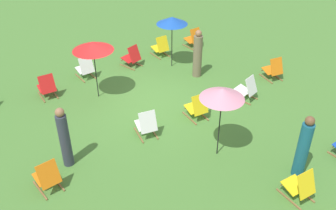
{
  "coord_description": "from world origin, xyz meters",
  "views": [
    {
      "loc": [
        5.56,
        8.72,
        6.59
      ],
      "look_at": [
        0.0,
        1.2,
        0.5
      ],
      "focal_mm": 40.44,
      "sensor_mm": 36.0,
      "label": 1
    }
  ],
  "objects_px": {
    "deckchair_5": "(194,39)",
    "deckchair_13": "(132,57)",
    "deckchair_12": "(47,177)",
    "person_2": "(64,138)",
    "umbrella_2": "(222,94)",
    "person_0": "(198,55)",
    "deckchair_2": "(47,87)",
    "deckchair_15": "(146,124)",
    "person_1": "(303,148)",
    "deckchair_0": "(197,107)",
    "deckchair_14": "(247,89)",
    "deckchair_10": "(273,69)",
    "deckchair_6": "(300,186)",
    "umbrella_0": "(93,46)",
    "deckchair_7": "(85,68)",
    "umbrella_1": "(172,21)",
    "deckchair_8": "(161,47)"
  },
  "relations": [
    {
      "from": "deckchair_5",
      "to": "deckchair_13",
      "type": "xyz_separation_m",
      "value": [
        2.98,
        -0.03,
        0.0
      ]
    },
    {
      "from": "deckchair_12",
      "to": "person_2",
      "type": "relative_size",
      "value": 0.49
    },
    {
      "from": "umbrella_2",
      "to": "person_0",
      "type": "xyz_separation_m",
      "value": [
        -2.37,
        -3.65,
        -1.04
      ]
    },
    {
      "from": "deckchair_2",
      "to": "deckchair_5",
      "type": "relative_size",
      "value": 1.0
    },
    {
      "from": "deckchair_2",
      "to": "deckchair_15",
      "type": "height_order",
      "value": "same"
    },
    {
      "from": "deckchair_15",
      "to": "umbrella_2",
      "type": "xyz_separation_m",
      "value": [
        -1.06,
        1.78,
        1.5
      ]
    },
    {
      "from": "deckchair_12",
      "to": "person_1",
      "type": "bearing_deg",
      "value": 144.82
    },
    {
      "from": "deckchair_12",
      "to": "person_0",
      "type": "height_order",
      "value": "person_0"
    },
    {
      "from": "person_0",
      "to": "deckchair_0",
      "type": "bearing_deg",
      "value": 67.89
    },
    {
      "from": "deckchair_2",
      "to": "deckchair_15",
      "type": "relative_size",
      "value": 0.98
    },
    {
      "from": "deckchair_14",
      "to": "person_0",
      "type": "relative_size",
      "value": 0.49
    },
    {
      "from": "deckchair_14",
      "to": "deckchair_2",
      "type": "bearing_deg",
      "value": -50.7
    },
    {
      "from": "deckchair_10",
      "to": "deckchair_14",
      "type": "bearing_deg",
      "value": 24.58
    },
    {
      "from": "deckchair_5",
      "to": "deckchair_6",
      "type": "height_order",
      "value": "same"
    },
    {
      "from": "umbrella_0",
      "to": "person_1",
      "type": "xyz_separation_m",
      "value": [
        -2.25,
        6.24,
        -0.97
      ]
    },
    {
      "from": "deckchair_7",
      "to": "person_0",
      "type": "height_order",
      "value": "person_0"
    },
    {
      "from": "deckchair_2",
      "to": "deckchair_10",
      "type": "height_order",
      "value": "same"
    },
    {
      "from": "deckchair_7",
      "to": "person_2",
      "type": "distance_m",
      "value": 4.63
    },
    {
      "from": "deckchair_5",
      "to": "person_2",
      "type": "xyz_separation_m",
      "value": [
        7.2,
        3.67,
        0.46
      ]
    },
    {
      "from": "umbrella_1",
      "to": "umbrella_2",
      "type": "xyz_separation_m",
      "value": [
        2.09,
        4.79,
        0.07
      ]
    },
    {
      "from": "deckchair_0",
      "to": "umbrella_1",
      "type": "relative_size",
      "value": 0.43
    },
    {
      "from": "umbrella_1",
      "to": "deckchair_2",
      "type": "bearing_deg",
      "value": -8.08
    },
    {
      "from": "deckchair_2",
      "to": "deckchair_7",
      "type": "distance_m",
      "value": 1.65
    },
    {
      "from": "deckchair_2",
      "to": "umbrella_1",
      "type": "distance_m",
      "value": 4.87
    },
    {
      "from": "deckchair_8",
      "to": "deckchair_14",
      "type": "xyz_separation_m",
      "value": [
        -0.34,
        4.3,
        0.0
      ]
    },
    {
      "from": "deckchair_10",
      "to": "umbrella_2",
      "type": "distance_m",
      "value": 4.99
    },
    {
      "from": "deckchair_7",
      "to": "umbrella_1",
      "type": "relative_size",
      "value": 0.43
    },
    {
      "from": "deckchair_5",
      "to": "deckchair_14",
      "type": "xyz_separation_m",
      "value": [
        1.24,
        4.18,
        0.0
      ]
    },
    {
      "from": "deckchair_0",
      "to": "umbrella_0",
      "type": "xyz_separation_m",
      "value": [
        1.81,
        -2.87,
        1.43
      ]
    },
    {
      "from": "deckchair_7",
      "to": "umbrella_2",
      "type": "height_order",
      "value": "umbrella_2"
    },
    {
      "from": "deckchair_0",
      "to": "deckchair_7",
      "type": "distance_m",
      "value": 4.56
    },
    {
      "from": "deckchair_0",
      "to": "deckchair_12",
      "type": "distance_m",
      "value": 4.71
    },
    {
      "from": "deckchair_12",
      "to": "deckchair_13",
      "type": "xyz_separation_m",
      "value": [
        -4.96,
        -4.24,
        0.0
      ]
    },
    {
      "from": "deckchair_8",
      "to": "deckchair_10",
      "type": "relative_size",
      "value": 0.99
    },
    {
      "from": "deckchair_6",
      "to": "person_0",
      "type": "height_order",
      "value": "person_0"
    },
    {
      "from": "deckchair_2",
      "to": "umbrella_2",
      "type": "xyz_separation_m",
      "value": [
        -2.51,
        5.44,
        1.5
      ]
    },
    {
      "from": "umbrella_0",
      "to": "person_1",
      "type": "distance_m",
      "value": 6.7
    },
    {
      "from": "umbrella_0",
      "to": "deckchair_12",
      "type": "bearing_deg",
      "value": 46.38
    },
    {
      "from": "deckchair_8",
      "to": "deckchair_14",
      "type": "height_order",
      "value": "same"
    },
    {
      "from": "person_0",
      "to": "umbrella_0",
      "type": "bearing_deg",
      "value": 5.02
    },
    {
      "from": "deckchair_12",
      "to": "person_1",
      "type": "relative_size",
      "value": 0.48
    },
    {
      "from": "deckchair_0",
      "to": "deckchair_15",
      "type": "bearing_deg",
      "value": 0.3
    },
    {
      "from": "deckchair_6",
      "to": "person_1",
      "type": "xyz_separation_m",
      "value": [
        -0.65,
        -0.51,
        0.46
      ]
    },
    {
      "from": "umbrella_2",
      "to": "deckchair_0",
      "type": "bearing_deg",
      "value": -111.69
    },
    {
      "from": "deckchair_0",
      "to": "deckchair_5",
      "type": "bearing_deg",
      "value": -122.15
    },
    {
      "from": "deckchair_2",
      "to": "person_2",
      "type": "bearing_deg",
      "value": 81.12
    },
    {
      "from": "deckchair_2",
      "to": "umbrella_1",
      "type": "height_order",
      "value": "umbrella_1"
    },
    {
      "from": "deckchair_5",
      "to": "deckchair_15",
      "type": "bearing_deg",
      "value": 37.52
    },
    {
      "from": "deckchair_6",
      "to": "umbrella_1",
      "type": "distance_m",
      "value": 7.39
    },
    {
      "from": "deckchair_8",
      "to": "deckchair_12",
      "type": "relative_size",
      "value": 1.0
    }
  ]
}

